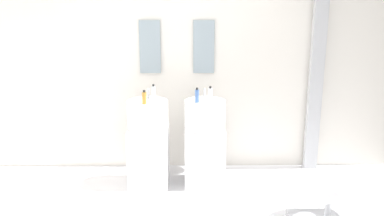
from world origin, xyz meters
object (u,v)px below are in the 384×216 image
lounge_chair (329,191)px  soap_bottle_blue (197,96)px  pedestal_sink_left (149,142)px  pedestal_sink_right (205,142)px  soap_bottle_amber (144,98)px  shower_column (315,72)px  soap_bottle_clear (154,92)px  soap_bottle_white (210,95)px

lounge_chair → soap_bottle_blue: bearing=140.7°
pedestal_sink_left → soap_bottle_blue: soap_bottle_blue is taller
pedestal_sink_right → pedestal_sink_left: bearing=180.0°
pedestal_sink_right → soap_bottle_amber: size_ratio=7.20×
pedestal_sink_right → lounge_chair: bearing=-43.8°
shower_column → lounge_chair: (-0.21, -1.31, -0.73)m
lounge_chair → soap_bottle_clear: (-1.48, 1.02, 0.59)m
pedestal_sink_left → soap_bottle_white: soap_bottle_white is taller
shower_column → lounge_chair: shower_column is taller
pedestal_sink_left → pedestal_sink_right: (0.57, 0.00, 0.00)m
soap_bottle_clear → soap_bottle_amber: bearing=-107.9°
lounge_chair → soap_bottle_blue: 1.47m
soap_bottle_white → pedestal_sink_right: bearing=118.1°
shower_column → soap_bottle_blue: 1.35m
soap_bottle_amber → shower_column: bearing=16.3°
lounge_chair → soap_bottle_amber: soap_bottle_amber is taller
pedestal_sink_right → shower_column: size_ratio=0.47×
pedestal_sink_left → soap_bottle_amber: 0.51m
soap_bottle_blue → soap_bottle_clear: size_ratio=0.99×
pedestal_sink_left → shower_column: 1.90m
pedestal_sink_left → soap_bottle_clear: 0.51m
soap_bottle_clear → soap_bottle_white: (0.56, -0.17, 0.01)m
pedestal_sink_left → soap_bottle_white: 0.80m
pedestal_sink_left → lounge_chair: size_ratio=0.89×
pedestal_sink_right → soap_bottle_blue: (-0.08, -0.07, 0.50)m
shower_column → lounge_chair: size_ratio=1.88×
lounge_chair → soap_bottle_white: soap_bottle_white is taller
soap_bottle_blue → pedestal_sink_left: bearing=171.7°
shower_column → soap_bottle_amber: 1.84m
lounge_chair → soap_bottle_amber: (-1.55, 0.80, 0.58)m
soap_bottle_blue → soap_bottle_white: size_ratio=0.90×
soap_bottle_amber → soap_bottle_blue: size_ratio=0.93×
lounge_chair → soap_bottle_white: bearing=137.6°
soap_bottle_white → pedestal_sink_left: bearing=172.0°
soap_bottle_amber → soap_bottle_blue: soap_bottle_blue is taller
pedestal_sink_right → shower_column: (1.18, 0.39, 0.64)m
lounge_chair → soap_bottle_clear: soap_bottle_clear is taller
pedestal_sink_right → soap_bottle_clear: bearing=170.2°
pedestal_sink_left → pedestal_sink_right: 0.57m
pedestal_sink_right → soap_bottle_blue: size_ratio=6.70×
soap_bottle_amber → lounge_chair: bearing=-27.2°
soap_bottle_clear → pedestal_sink_right: bearing=-9.8°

